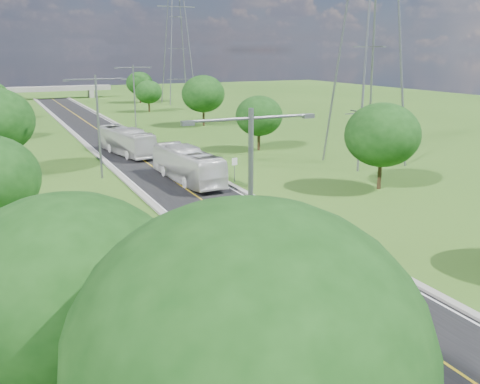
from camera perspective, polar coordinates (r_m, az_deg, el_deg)
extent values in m
plane|color=#315919|center=(70.10, -12.07, 4.51)|extent=(260.00, 260.00, 0.00)
cube|color=black|center=(75.87, -13.14, 5.25)|extent=(8.00, 150.00, 0.06)
cube|color=gray|center=(75.10, -16.32, 5.00)|extent=(0.50, 150.00, 0.22)
cube|color=gray|center=(76.85, -10.04, 5.59)|extent=(0.50, 150.00, 0.22)
cylinder|color=slate|center=(51.00, -0.59, 2.39)|extent=(0.08, 0.08, 2.40)
cube|color=white|center=(50.80, -0.58, 3.26)|extent=(0.55, 0.04, 0.70)
cube|color=gray|center=(147.78, -23.35, 9.34)|extent=(1.20, 3.00, 2.00)
cube|color=gray|center=(149.87, -15.61, 10.06)|extent=(1.20, 3.00, 2.00)
cube|color=gray|center=(148.38, -19.51, 10.34)|extent=(30.00, 3.00, 1.20)
cylinder|color=slate|center=(22.68, 1.12, -3.73)|extent=(0.22, 0.22, 10.00)
cylinder|color=slate|center=(21.08, -2.26, 7.67)|extent=(2.80, 0.12, 0.12)
cylinder|color=slate|center=(22.31, 4.44, 8.04)|extent=(2.80, 0.12, 0.12)
cube|color=slate|center=(20.61, -5.61, 7.31)|extent=(0.50, 0.25, 0.18)
cube|color=slate|center=(22.99, 7.28, 8.04)|extent=(0.50, 0.25, 0.18)
cylinder|color=slate|center=(53.61, -14.84, 6.64)|extent=(0.22, 0.22, 10.00)
cylinder|color=slate|center=(52.95, -16.69, 11.43)|extent=(2.80, 0.12, 0.12)
cylinder|color=slate|center=(53.45, -13.67, 11.65)|extent=(2.80, 0.12, 0.12)
cube|color=slate|center=(52.77, -18.10, 11.25)|extent=(0.50, 0.25, 0.18)
cube|color=slate|center=(53.74, -12.29, 11.69)|extent=(0.50, 0.25, 0.18)
cylinder|color=slate|center=(88.23, -11.19, 9.91)|extent=(0.22, 0.22, 10.00)
cylinder|color=slate|center=(87.64, -12.25, 12.84)|extent=(2.80, 0.12, 0.12)
cylinder|color=slate|center=(88.33, -10.44, 12.95)|extent=(2.80, 0.12, 0.12)
cube|color=slate|center=(87.35, -13.10, 12.76)|extent=(0.50, 0.25, 0.18)
cube|color=slate|center=(88.68, -9.61, 12.96)|extent=(0.50, 0.25, 0.18)
cube|color=slate|center=(129.48, -6.84, 19.05)|extent=(9.00, 0.25, 0.25)
ellipsoid|color=#123A0F|center=(16.84, -17.88, -10.34)|extent=(7.14, 7.14, 6.07)
ellipsoid|color=#123A0F|center=(12.12, 0.93, -16.74)|extent=(7.98, 7.98, 6.78)
cylinder|color=black|center=(50.01, 14.67, 1.93)|extent=(0.36, 0.36, 2.88)
ellipsoid|color=#123A0F|center=(49.37, 14.94, 5.91)|extent=(6.72, 6.72, 5.71)
cylinder|color=black|center=(67.57, 2.02, 5.53)|extent=(0.36, 0.36, 2.52)
ellipsoid|color=#123A0F|center=(67.14, 2.04, 8.13)|extent=(5.88, 5.88, 5.00)
cylinder|color=black|center=(90.03, -3.90, 8.03)|extent=(0.36, 0.36, 3.06)
ellipsoid|color=#123A0F|center=(89.66, -3.94, 10.40)|extent=(7.14, 7.14, 6.07)
cylinder|color=black|center=(111.93, -9.67, 9.01)|extent=(0.36, 0.36, 2.34)
ellipsoid|color=#123A0F|center=(111.69, -9.73, 10.47)|extent=(5.46, 5.46, 4.64)
cylinder|color=black|center=(132.05, -10.60, 9.92)|extent=(0.36, 0.36, 2.70)
ellipsoid|color=#123A0F|center=(131.82, -10.67, 11.35)|extent=(6.30, 6.30, 5.36)
imported|color=silver|center=(51.02, -5.62, 2.89)|extent=(3.46, 11.85, 3.26)
imported|color=silver|center=(65.76, -12.04, 5.32)|extent=(4.60, 11.86, 3.22)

